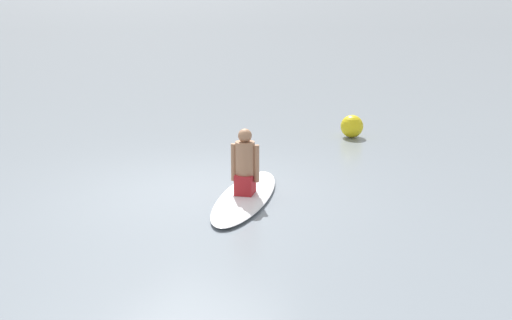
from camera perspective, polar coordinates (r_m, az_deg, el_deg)
name	(u,v)px	position (r m, az deg, el deg)	size (l,w,h in m)	color
ground_plane	(202,190)	(10.93, -4.69, -2.61)	(400.00, 400.00, 0.00)	gray
surfboard	(245,196)	(10.43, -0.94, -3.16)	(2.87, 0.77, 0.10)	white
person_paddler	(245,165)	(10.27, -0.95, -0.40)	(0.40, 0.46, 1.04)	#A51E23
buoy_marker	(352,126)	(14.65, 8.29, 2.90)	(0.50, 0.50, 0.50)	yellow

